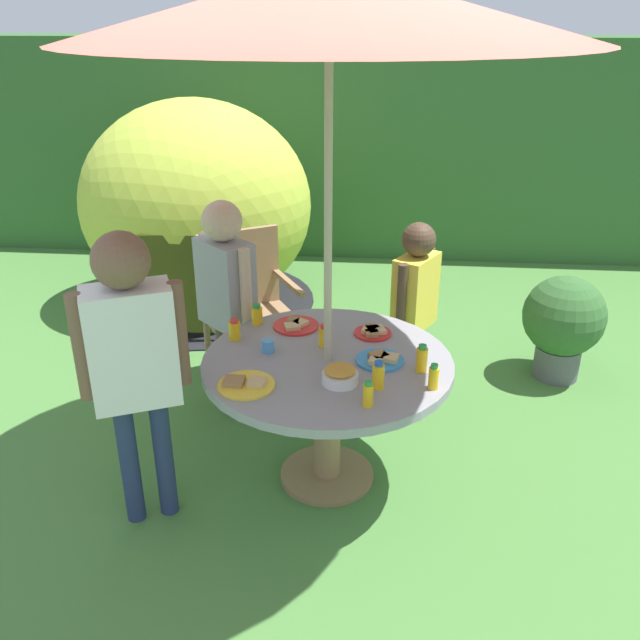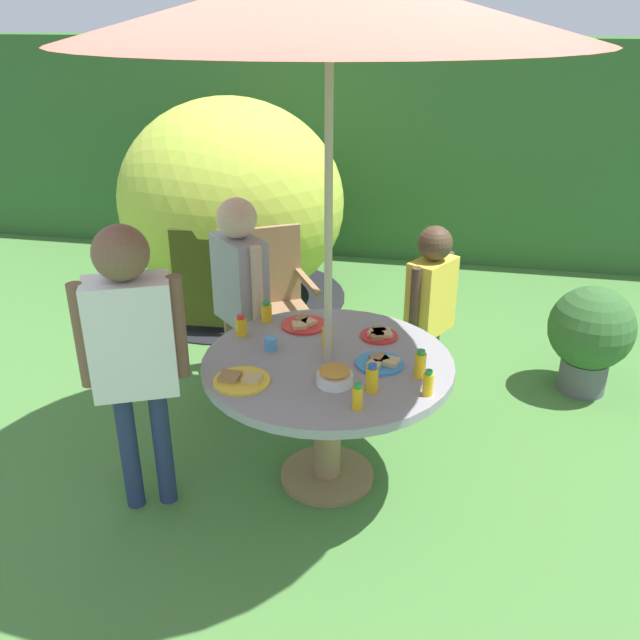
{
  "view_description": "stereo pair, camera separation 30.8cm",
  "coord_description": "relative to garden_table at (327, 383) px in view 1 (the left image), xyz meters",
  "views": [
    {
      "loc": [
        0.22,
        -2.8,
        2.19
      ],
      "look_at": [
        -0.03,
        -0.02,
        0.9
      ],
      "focal_mm": 37.85,
      "sensor_mm": 36.0,
      "label": 1
    },
    {
      "loc": [
        0.52,
        -2.76,
        2.19
      ],
      "look_at": [
        -0.03,
        -0.02,
        0.9
      ],
      "focal_mm": 37.85,
      "sensor_mm": 36.0,
      "label": 2
    }
  ],
  "objects": [
    {
      "name": "garden_table",
      "position": [
        0.0,
        0.0,
        0.0
      ],
      "size": [
        1.19,
        1.19,
        0.68
      ],
      "color": "#93704C",
      "rests_on": "ground_plane"
    },
    {
      "name": "ground_plane",
      "position": [
        0.0,
        0.0,
        -0.57
      ],
      "size": [
        10.0,
        10.0,
        0.02
      ],
      "primitive_type": "cube",
      "color": "#477A38"
    },
    {
      "name": "juice_bottle_mid_left",
      "position": [
        -0.4,
        0.36,
        0.18
      ],
      "size": [
        0.06,
        0.06,
        0.11
      ],
      "color": "yellow",
      "rests_on": "garden_table"
    },
    {
      "name": "juice_bottle_back_edge",
      "position": [
        -0.48,
        0.17,
        0.18
      ],
      "size": [
        0.06,
        0.06,
        0.11
      ],
      "color": "yellow",
      "rests_on": "garden_table"
    },
    {
      "name": "plate_center_back",
      "position": [
        0.25,
        0.0,
        0.14
      ],
      "size": [
        0.23,
        0.23,
        0.03
      ],
      "color": "#338CD8",
      "rests_on": "garden_table"
    },
    {
      "name": "potted_plant",
      "position": [
        1.4,
        1.18,
        -0.16
      ],
      "size": [
        0.51,
        0.51,
        0.69
      ],
      "color": "#595960",
      "rests_on": "ground_plane"
    },
    {
      "name": "juice_bottle_near_right",
      "position": [
        0.43,
        -0.08,
        0.19
      ],
      "size": [
        0.05,
        0.05,
        0.13
      ],
      "color": "yellow",
      "rests_on": "garden_table"
    },
    {
      "name": "plate_front_edge",
      "position": [
        -0.34,
        -0.28,
        0.14
      ],
      "size": [
        0.25,
        0.25,
        0.03
      ],
      "color": "yellow",
      "rests_on": "garden_table"
    },
    {
      "name": "wooden_chair",
      "position": [
        -0.58,
        1.0,
        -0.02
      ],
      "size": [
        0.68,
        0.66,
        0.96
      ],
      "rotation": [
        0.0,
        0.0,
        0.53
      ],
      "color": "#93704C",
      "rests_on": "ground_plane"
    },
    {
      "name": "patio_umbrella",
      "position": [
        0.0,
        0.0,
        1.65
      ],
      "size": [
        2.1,
        2.1,
        2.34
      ],
      "color": "#B7AD8C",
      "rests_on": "ground_plane"
    },
    {
      "name": "juice_bottle_far_left",
      "position": [
        0.48,
        -0.23,
        0.18
      ],
      "size": [
        0.04,
        0.04,
        0.12
      ],
      "color": "yellow",
      "rests_on": "garden_table"
    },
    {
      "name": "child_in_grey_shirt",
      "position": [
        -0.6,
        0.57,
        0.26
      ],
      "size": [
        0.37,
        0.36,
        1.29
      ],
      "rotation": [
        0.0,
        0.0,
        -0.75
      ],
      "color": "brown",
      "rests_on": "ground_plane"
    },
    {
      "name": "dome_tent",
      "position": [
        -1.2,
        2.2,
        0.24
      ],
      "size": [
        1.91,
        1.91,
        1.61
      ],
      "rotation": [
        0.0,
        0.0,
        0.06
      ],
      "color": "#B2C63F",
      "rests_on": "ground_plane"
    },
    {
      "name": "juice_bottle_mid_right",
      "position": [
        -0.03,
        0.13,
        0.18
      ],
      "size": [
        0.05,
        0.05,
        0.12
      ],
      "color": "yellow",
      "rests_on": "garden_table"
    },
    {
      "name": "child_in_yellow_shirt",
      "position": [
        0.44,
        0.79,
        0.16
      ],
      "size": [
        0.28,
        0.35,
        1.13
      ],
      "rotation": [
        0.0,
        0.0,
        -2.08
      ],
      "color": "brown",
      "rests_on": "ground_plane"
    },
    {
      "name": "child_in_white_shirt",
      "position": [
        -0.8,
        -0.35,
        0.34
      ],
      "size": [
        0.44,
        0.33,
        1.4
      ],
      "rotation": [
        0.0,
        0.0,
        0.41
      ],
      "color": "navy",
      "rests_on": "ground_plane"
    },
    {
      "name": "plate_far_right",
      "position": [
        -0.19,
        0.34,
        0.14
      ],
      "size": [
        0.24,
        0.24,
        0.03
      ],
      "color": "red",
      "rests_on": "garden_table"
    },
    {
      "name": "juice_bottle_center_front",
      "position": [
        0.24,
        -0.24,
        0.19
      ],
      "size": [
        0.05,
        0.05,
        0.13
      ],
      "color": "yellow",
      "rests_on": "garden_table"
    },
    {
      "name": "juice_bottle_spot_a",
      "position": [
        0.2,
        -0.4,
        0.18
      ],
      "size": [
        0.04,
        0.04,
        0.12
      ],
      "color": "yellow",
      "rests_on": "garden_table"
    },
    {
      "name": "hedge_backdrop",
      "position": [
        0.0,
        3.73,
        0.43
      ],
      "size": [
        9.0,
        0.7,
        1.97
      ],
      "primitive_type": "cube",
      "color": "#33602D",
      "rests_on": "ground_plane"
    },
    {
      "name": "snack_bowl",
      "position": [
        0.07,
        -0.21,
        0.17
      ],
      "size": [
        0.16,
        0.16,
        0.08
      ],
      "color": "white",
      "rests_on": "garden_table"
    },
    {
      "name": "cup_near",
      "position": [
        -0.29,
        0.05,
        0.16
      ],
      "size": [
        0.06,
        0.06,
        0.06
      ],
      "primitive_type": "cylinder",
      "color": "#4C99D8",
      "rests_on": "garden_table"
    },
    {
      "name": "plate_near_left",
      "position": [
        0.21,
        0.29,
        0.14
      ],
      "size": [
        0.19,
        0.19,
        0.03
      ],
      "color": "red",
      "rests_on": "garden_table"
    }
  ]
}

